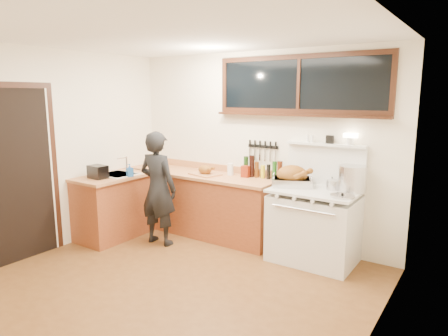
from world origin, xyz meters
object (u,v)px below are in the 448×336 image
Objects in this scene: vintage_stove at (314,224)px; roast_turkey at (292,178)px; cutting_board at (205,171)px; man at (158,188)px.

roast_turkey is at bearing 175.88° from vintage_stove.
roast_turkey is at bearing 2.32° from cutting_board.
cutting_board is at bearing -177.68° from roast_turkey.
man is at bearing -162.36° from vintage_stove.
vintage_stove is 0.62m from roast_turkey.
vintage_stove reaches higher than roast_turkey.
cutting_board is 0.79× the size of roast_turkey.
man reaches higher than cutting_board.
vintage_stove is at bearing -4.12° from roast_turkey.
vintage_stove is at bearing 1.07° from cutting_board.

